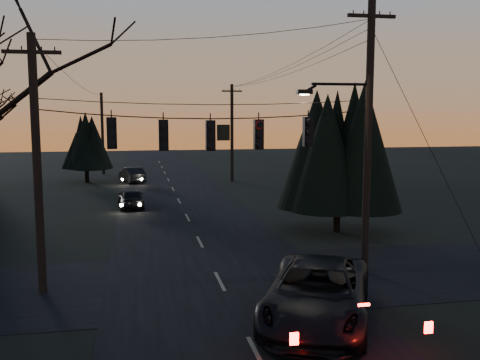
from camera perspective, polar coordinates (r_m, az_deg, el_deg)
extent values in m
cube|color=black|center=(29.01, -5.25, -4.77)|extent=(8.00, 120.00, 0.02)
cube|color=black|center=(19.41, -2.17, -10.76)|extent=(60.00, 7.00, 0.02)
cylinder|color=black|center=(18.43, -3.04, 7.53)|extent=(11.50, 0.04, 0.04)
cylinder|color=black|center=(27.61, 10.29, -3.79)|extent=(0.36, 0.36, 1.60)
cone|color=black|center=(27.15, 10.48, 4.58)|extent=(4.28, 4.28, 7.24)
cylinder|color=black|center=(48.49, -16.01, 0.71)|extent=(0.36, 0.36, 1.60)
cone|color=black|center=(48.28, -16.12, 3.82)|extent=(3.50, 3.50, 4.47)
imported|color=black|center=(15.74, 8.25, -11.91)|extent=(5.11, 6.74, 1.70)
imported|color=black|center=(34.64, -11.55, -1.90)|extent=(1.81, 3.80, 1.26)
imported|color=black|center=(47.42, -11.45, 0.54)|extent=(2.46, 4.25, 1.33)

